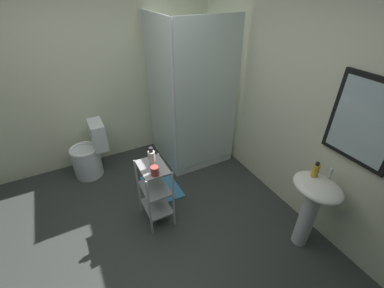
{
  "coord_description": "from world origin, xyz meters",
  "views": [
    {
      "loc": [
        1.65,
        -0.26,
        2.3
      ],
      "look_at": [
        -0.42,
        0.83,
        0.78
      ],
      "focal_mm": 23.88,
      "sensor_mm": 36.0,
      "label": 1
    }
  ],
  "objects": [
    {
      "name": "hand_soap_bottle",
      "position": [
        0.59,
        1.54,
        0.87
      ],
      "size": [
        0.06,
        0.06,
        0.15
      ],
      "color": "gold",
      "rests_on": "pedestal_sink"
    },
    {
      "name": "shower_stall",
      "position": [
        -1.21,
        1.18,
        0.46
      ],
      "size": [
        0.92,
        0.92,
        2.0
      ],
      "color": "white",
      "rests_on": "ground_plane"
    },
    {
      "name": "lotion_bottle_white",
      "position": [
        -0.27,
        0.32,
        0.85
      ],
      "size": [
        0.07,
        0.07,
        0.24
      ],
      "color": "white",
      "rests_on": "storage_cart"
    },
    {
      "name": "pedestal_sink",
      "position": [
        0.67,
        1.52,
        0.58
      ],
      "size": [
        0.46,
        0.37,
        0.81
      ],
      "color": "white",
      "rests_on": "ground_plane"
    },
    {
      "name": "ground_plane",
      "position": [
        0.0,
        0.0,
        -0.01
      ],
      "size": [
        4.2,
        4.2,
        0.02
      ],
      "primitive_type": "cube",
      "color": "#333634"
    },
    {
      "name": "rinse_cup",
      "position": [
        -0.17,
        0.31,
        0.79
      ],
      "size": [
        0.08,
        0.08,
        0.09
      ],
      "primitive_type": "cylinder",
      "color": "#B24742",
      "rests_on": "storage_cart"
    },
    {
      "name": "toilet",
      "position": [
        -1.48,
        -0.17,
        0.31
      ],
      "size": [
        0.37,
        0.49,
        0.76
      ],
      "color": "white",
      "rests_on": "ground_plane"
    },
    {
      "name": "wall_left",
      "position": [
        -1.85,
        0.0,
        1.25
      ],
      "size": [
        0.1,
        4.2,
        2.5
      ],
      "primitive_type": "cube",
      "color": "beige",
      "rests_on": "ground_plane"
    },
    {
      "name": "sink_faucet",
      "position": [
        0.67,
        1.64,
        0.86
      ],
      "size": [
        0.03,
        0.03,
        0.1
      ],
      "primitive_type": "cylinder",
      "color": "silver",
      "rests_on": "pedestal_sink"
    },
    {
      "name": "storage_cart",
      "position": [
        -0.3,
        0.33,
        0.44
      ],
      "size": [
        0.38,
        0.28,
        0.74
      ],
      "color": "silver",
      "rests_on": "ground_plane"
    },
    {
      "name": "wall_back",
      "position": [
        0.01,
        1.85,
        1.25
      ],
      "size": [
        4.2,
        0.14,
        2.5
      ],
      "color": "beige",
      "rests_on": "ground_plane"
    },
    {
      "name": "bath_mat",
      "position": [
        -0.76,
        0.56,
        0.01
      ],
      "size": [
        0.6,
        0.4,
        0.02
      ],
      "primitive_type": "cube",
      "color": "teal",
      "rests_on": "ground_plane"
    }
  ]
}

